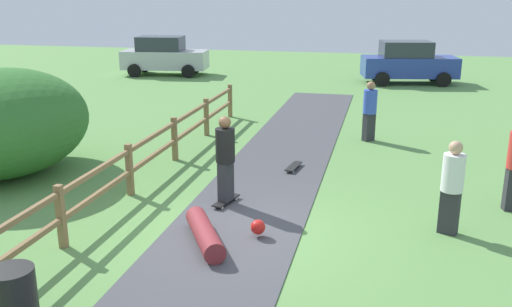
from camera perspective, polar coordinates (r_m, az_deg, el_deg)
The scene contains 12 objects.
ground_plane at distance 10.10m, azimuth -2.24°, elevation -7.88°, with size 60.00×60.00×0.00m, color #60934C.
asphalt_path at distance 10.09m, azimuth -2.24°, elevation -7.83°, with size 2.40×28.00×0.02m, color #47474C.
wooden_fence at distance 10.79m, azimuth -15.74°, elevation -3.06°, with size 0.12×18.12×1.10m.
bush_large at distance 14.05m, azimuth -24.30°, elevation 2.91°, with size 3.57×4.28×2.45m, color #33702D.
trash_bin at distance 7.70m, azimuth -23.40°, elevation -13.76°, with size 0.56×0.56×0.90m, color black.
skater_riding at distance 10.94m, azimuth -3.14°, elevation -0.25°, with size 0.46×0.82×1.79m.
skater_fallen at distance 9.55m, azimuth -4.83°, elevation -8.08°, with size 1.51×1.60×0.36m.
skateboard_loose at distance 13.39m, azimuth 3.86°, elevation -1.31°, with size 0.31×0.82×0.08m.
bystander_blue at distance 16.09m, azimuth 11.53°, elevation 4.52°, with size 0.54×0.54×1.70m.
bystander_white at distance 10.24m, azimuth 19.36°, elevation -2.89°, with size 0.49×0.49×1.69m.
parked_car_blue at distance 26.72m, azimuth 15.26°, elevation 8.94°, with size 4.45×2.62×1.92m.
parked_car_silver at distance 28.87m, azimuth -9.36°, elevation 9.81°, with size 4.39×2.42×1.92m.
Camera 1 is at (2.48, -8.87, 4.14)m, focal length 39.24 mm.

